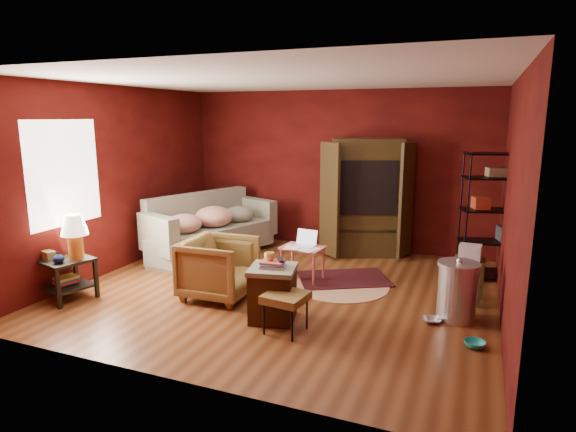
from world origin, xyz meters
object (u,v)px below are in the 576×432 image
object	(u,v)px
armchair	(219,265)
hamper	(273,292)
sofa	(210,229)
laptop_desk	(303,250)
side_table	(71,249)
wire_shelving	(496,211)
tv_armoire	(366,195)

from	to	relation	value
armchair	hamper	xyz separation A→B (m)	(0.95, -0.41, -0.10)
sofa	laptop_desk	xyz separation A→B (m)	(1.93, -0.66, 0.00)
sofa	laptop_desk	bearing A→B (deg)	-102.51
side_table	sofa	bearing A→B (deg)	76.25
laptop_desk	side_table	bearing A→B (deg)	-138.44
side_table	wire_shelving	xyz separation A→B (m)	(5.07, 2.86, 0.34)
armchair	side_table	distance (m)	1.91
sofa	tv_armoire	distance (m)	2.72
laptop_desk	tv_armoire	xyz separation A→B (m)	(0.52, 1.68, 0.58)
side_table	laptop_desk	bearing A→B (deg)	35.20
laptop_desk	wire_shelving	bearing A→B (deg)	29.42
sofa	wire_shelving	size ratio (longest dim) A/B	1.24
side_table	tv_armoire	distance (m)	4.63
armchair	sofa	bearing A→B (deg)	32.01
hamper	wire_shelving	size ratio (longest dim) A/B	0.40
sofa	hamper	world-z (taller)	sofa
hamper	sofa	bearing A→B (deg)	135.01
laptop_desk	tv_armoire	distance (m)	1.85
side_table	laptop_desk	distance (m)	3.11
armchair	laptop_desk	bearing A→B (deg)	-39.82
sofa	laptop_desk	size ratio (longest dim) A/B	3.15
armchair	tv_armoire	world-z (taller)	tv_armoire
sofa	wire_shelving	distance (m)	4.52
sofa	hamper	size ratio (longest dim) A/B	3.12
sofa	laptop_desk	world-z (taller)	sofa
tv_armoire	wire_shelving	size ratio (longest dim) A/B	1.07
sofa	side_table	world-z (taller)	side_table
armchair	tv_armoire	xyz separation A→B (m)	(1.31, 2.70, 0.60)
armchair	wire_shelving	bearing A→B (deg)	-59.80
sofa	wire_shelving	xyz separation A→B (m)	(4.47, 0.42, 0.57)
wire_shelving	armchair	bearing A→B (deg)	-164.11
armchair	wire_shelving	world-z (taller)	wire_shelving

